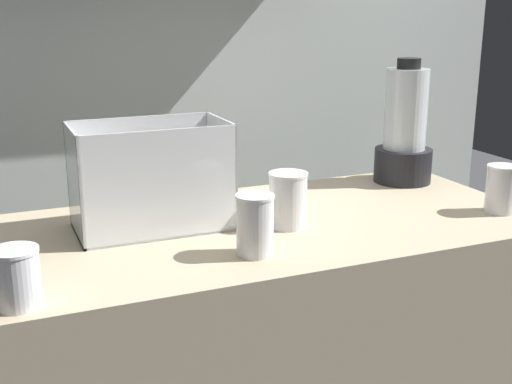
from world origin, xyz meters
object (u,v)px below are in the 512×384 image
object	(u,v)px
carrot_display_bin	(152,195)
juice_cup_pomegranate_middle	(288,204)
blender_pitcher	(405,134)
juice_cup_carrot_far_left	(17,281)
juice_cup_carrot_left	(255,229)
juice_cup_orange_right	(501,191)

from	to	relation	value
carrot_display_bin	juice_cup_pomegranate_middle	size ratio (longest dim) A/B	2.69
carrot_display_bin	juice_cup_pomegranate_middle	distance (m)	0.32
blender_pitcher	juice_cup_carrot_far_left	world-z (taller)	blender_pitcher
carrot_display_bin	juice_cup_carrot_left	bearing A→B (deg)	-59.24
carrot_display_bin	juice_cup_carrot_left	xyz separation A→B (m)	(0.15, -0.26, -0.02)
carrot_display_bin	blender_pitcher	bearing A→B (deg)	9.13
juice_cup_carrot_far_left	juice_cup_orange_right	size ratio (longest dim) A/B	0.88
carrot_display_bin	juice_cup_orange_right	distance (m)	0.87
juice_cup_carrot_far_left	juice_cup_orange_right	xyz separation A→B (m)	(1.17, 0.10, 0.01)
blender_pitcher	juice_cup_orange_right	bearing A→B (deg)	-81.75
juice_cup_carrot_left	juice_cup_pomegranate_middle	distance (m)	0.20
carrot_display_bin	juice_cup_carrot_far_left	xyz separation A→B (m)	(-0.32, -0.33, -0.03)
carrot_display_bin	blender_pitcher	distance (m)	0.80
juice_cup_carrot_far_left	juice_cup_pomegranate_middle	xyz separation A→B (m)	(0.62, 0.21, 0.01)
carrot_display_bin	juice_cup_orange_right	bearing A→B (deg)	-14.93
blender_pitcher	juice_cup_carrot_far_left	size ratio (longest dim) A/B	3.41
carrot_display_bin	juice_cup_carrot_far_left	bearing A→B (deg)	-134.71
juice_cup_orange_right	juice_cup_pomegranate_middle	bearing A→B (deg)	168.99
juice_cup_carrot_far_left	juice_cup_carrot_left	bearing A→B (deg)	8.27
juice_cup_carrot_far_left	juice_cup_orange_right	distance (m)	1.17
carrot_display_bin	juice_cup_carrot_left	distance (m)	0.30
juice_cup_carrot_far_left	juice_cup_carrot_left	size ratio (longest dim) A/B	0.81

